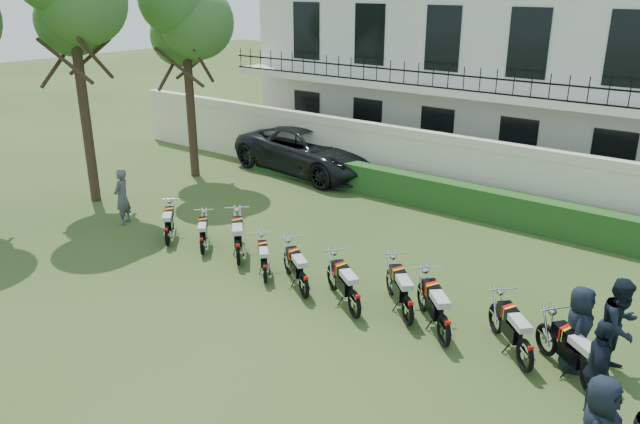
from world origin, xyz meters
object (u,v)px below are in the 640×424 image
object	(u,v)px
tree_west_near	(185,14)
motorcycle_8	(526,348)
suv	(311,150)
motorcycle_5	(355,298)
motorcycle_9	(594,373)
motorcycle_7	(444,323)
officer_3	(578,329)
motorcycle_2	(238,247)
inspector	(122,197)
motorcycle_0	(167,231)
officer_4	(619,326)
motorcycle_3	(265,267)
officer_2	(598,371)
motorcycle_6	(408,304)
motorcycle_4	(304,279)
motorcycle_1	(202,240)

from	to	relation	value
tree_west_near	motorcycle_8	world-z (taller)	tree_west_near
suv	motorcycle_5	bearing A→B (deg)	-130.72
motorcycle_5	motorcycle_9	size ratio (longest dim) A/B	1.04
motorcycle_7	officer_3	size ratio (longest dim) A/B	0.93
motorcycle_2	inspector	size ratio (longest dim) A/B	0.93
motorcycle_0	motorcycle_8	distance (m)	10.04
suv	officer_3	distance (m)	14.08
officer_4	motorcycle_0	bearing A→B (deg)	115.87
motorcycle_5	motorcycle_3	bearing A→B (deg)	122.22
tree_west_near	officer_2	world-z (taller)	tree_west_near
motorcycle_2	officer_2	bearing A→B (deg)	-48.83
officer_2	motorcycle_2	bearing A→B (deg)	70.10
motorcycle_3	motorcycle_2	bearing A→B (deg)	119.09
tree_west_near	motorcycle_2	world-z (taller)	tree_west_near
motorcycle_6	officer_3	bearing A→B (deg)	-36.43
motorcycle_6	inspector	xyz separation A→B (m)	(-9.91, 0.09, 0.33)
motorcycle_2	officer_4	bearing A→B (deg)	-38.23
motorcycle_3	motorcycle_5	distance (m)	2.70
motorcycle_0	officer_4	xyz separation A→B (m)	(11.36, 1.18, 0.49)
motorcycle_9	officer_4	distance (m)	1.20
inspector	officer_3	distance (m)	13.21
motorcycle_8	motorcycle_2	bearing A→B (deg)	134.20
officer_2	motorcycle_8	bearing A→B (deg)	50.94
motorcycle_2	motorcycle_3	distance (m)	1.28
inspector	motorcycle_3	bearing A→B (deg)	64.34
motorcycle_5	officer_4	world-z (taller)	officer_4
officer_2	motorcycle_7	bearing A→B (deg)	66.00
tree_west_near	officer_4	xyz separation A→B (m)	(15.84, -3.92, -4.94)
motorcycle_8	suv	xyz separation A→B (m)	(-11.33, 7.99, 0.36)
motorcycle_3	officer_2	world-z (taller)	officer_2
tree_west_near	motorcycle_7	size ratio (longest dim) A/B	4.99
officer_4	motorcycle_9	bearing A→B (deg)	-164.39
tree_west_near	suv	world-z (taller)	tree_west_near
motorcycle_4	officer_2	world-z (taller)	officer_2
motorcycle_2	motorcycle_3	xyz separation A→B (m)	(1.23, -0.34, -0.10)
motorcycle_3	suv	xyz separation A→B (m)	(-4.97, 8.18, 0.45)
suv	officer_3	xyz separation A→B (m)	(12.03, -7.31, -0.02)
motorcycle_1	suv	xyz separation A→B (m)	(-2.50, 7.95, 0.45)
tree_west_near	officer_2	distance (m)	17.57
motorcycle_1	suv	world-z (taller)	suv
motorcycle_7	motorcycle_8	size ratio (longest dim) A/B	1.05
motorcycle_3	motorcycle_4	distance (m)	1.25
motorcycle_0	inspector	bearing A→B (deg)	127.00
motorcycle_2	officer_4	xyz separation A→B (m)	(8.91, 0.90, 0.42)
motorcycle_4	motorcycle_0	bearing A→B (deg)	123.28
tree_west_near	motorcycle_4	xyz separation A→B (m)	(9.41, -5.20, -5.40)
motorcycle_4	officer_3	world-z (taller)	officer_3
motorcycle_7	officer_2	bearing A→B (deg)	-53.70
suv	officer_4	distance (m)	14.43
suv	tree_west_near	bearing A→B (deg)	139.86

